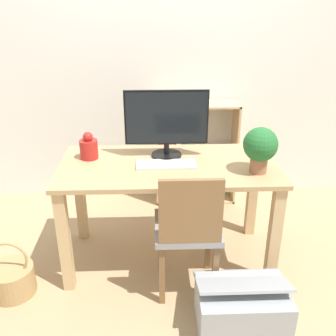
{
  "coord_description": "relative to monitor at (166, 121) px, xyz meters",
  "views": [
    {
      "loc": [
        -0.1,
        -2.35,
        1.78
      ],
      "look_at": [
        0.0,
        0.1,
        0.67
      ],
      "focal_mm": 42.0,
      "sensor_mm": 36.0,
      "label": 1
    }
  ],
  "objects": [
    {
      "name": "wall_back",
      "position": [
        0.01,
        0.93,
        0.3
      ],
      "size": [
        8.0,
        0.05,
        2.6
      ],
      "color": "silver",
      "rests_on": "ground_plane"
    },
    {
      "name": "ground_plane",
      "position": [
        0.01,
        -0.14,
        -1.0
      ],
      "size": [
        10.0,
        10.0,
        0.0
      ],
      "primitive_type": "plane",
      "color": "tan"
    },
    {
      "name": "vase",
      "position": [
        -0.52,
        -0.02,
        -0.18
      ],
      "size": [
        0.12,
        0.12,
        0.19
      ],
      "color": "#B2231E",
      "rests_on": "desk"
    },
    {
      "name": "bookshelf",
      "position": [
        0.15,
        0.75,
        -0.58
      ],
      "size": [
        0.71,
        0.28,
        0.91
      ],
      "color": "tan",
      "rests_on": "ground_plane"
    },
    {
      "name": "storage_box",
      "position": [
        0.4,
        -0.8,
        -0.86
      ],
      "size": [
        0.52,
        0.4,
        0.34
      ],
      "color": "#999EA3",
      "rests_on": "ground_plane"
    },
    {
      "name": "monitor",
      "position": [
        0.0,
        0.0,
        0.0
      ],
      "size": [
        0.56,
        0.21,
        0.46
      ],
      "color": "black",
      "rests_on": "desk"
    },
    {
      "name": "chair",
      "position": [
        0.11,
        -0.49,
        -0.52
      ],
      "size": [
        0.4,
        0.4,
        0.86
      ],
      "rotation": [
        0.0,
        0.0,
        -0.15
      ],
      "color": "gray",
      "rests_on": "ground_plane"
    },
    {
      "name": "desk",
      "position": [
        0.01,
        -0.14,
        -0.39
      ],
      "size": [
        1.43,
        0.7,
        0.74
      ],
      "color": "tan",
      "rests_on": "ground_plane"
    },
    {
      "name": "basket",
      "position": [
        -1.01,
        -0.46,
        -0.89
      ],
      "size": [
        0.29,
        0.29,
        0.38
      ],
      "color": "tan",
      "rests_on": "ground_plane"
    },
    {
      "name": "keyboard",
      "position": [
        -0.01,
        -0.16,
        -0.24
      ],
      "size": [
        0.39,
        0.15,
        0.02
      ],
      "color": "silver",
      "rests_on": "desk"
    },
    {
      "name": "potted_plant",
      "position": [
        0.56,
        -0.28,
        -0.08
      ],
      "size": [
        0.21,
        0.21,
        0.29
      ],
      "color": "#9E6647",
      "rests_on": "desk"
    }
  ]
}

